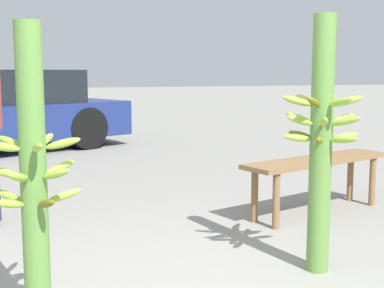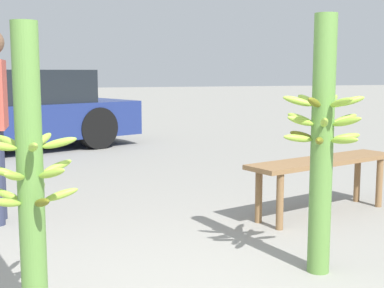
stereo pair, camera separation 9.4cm
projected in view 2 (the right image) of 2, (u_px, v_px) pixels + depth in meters
name	position (u px, v px, depth m)	size (l,w,h in m)	color
banana_stalk_left	(30.00, 179.00, 2.57)	(0.46, 0.46, 1.51)	#5B8C3D
banana_stalk_center	(322.00, 142.00, 3.31)	(0.51, 0.51, 1.62)	#5B8C3D
market_bench	(323.00, 167.00, 4.74)	(1.61, 0.81, 0.50)	olive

